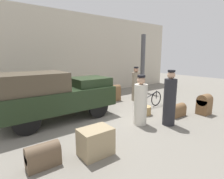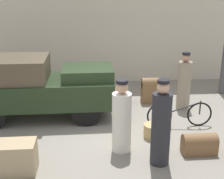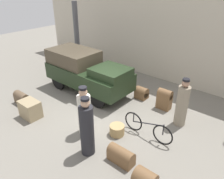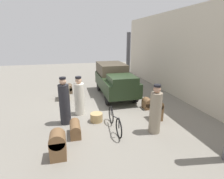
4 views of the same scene
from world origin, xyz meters
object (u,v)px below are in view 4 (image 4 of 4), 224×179
object	(u,v)px
trunk_barrel_dark	(58,144)
suitcase_small_leather	(157,109)
bicycle	(115,121)
trunk_umber_medium	(148,104)
trunk_wicker_pale	(69,88)
truck	(114,79)
porter_with_bicycle	(65,103)
suitcase_black_upright	(64,93)
suitcase_tan_flat	(75,129)
conductor_in_dark_uniform	(155,111)
porter_carrying_trunk	(79,98)
wicker_basket	(96,117)

from	to	relation	value
trunk_barrel_dark	suitcase_small_leather	size ratio (longest dim) A/B	0.97
bicycle	trunk_umber_medium	bearing A→B (deg)	127.38
trunk_umber_medium	suitcase_small_leather	size ratio (longest dim) A/B	0.61
trunk_umber_medium	trunk_wicker_pale	xyz separation A→B (m)	(-3.32, -3.41, 0.02)
truck	porter_with_bicycle	bearing A→B (deg)	-43.24
porter_with_bicycle	suitcase_black_upright	bearing A→B (deg)	-178.53
suitcase_black_upright	trunk_barrel_dark	bearing A→B (deg)	-1.36
porter_with_bicycle	suitcase_small_leather	bearing A→B (deg)	81.76
porter_with_bicycle	suitcase_small_leather	distance (m)	3.53
suitcase_black_upright	suitcase_small_leather	bearing A→B (deg)	46.85
suitcase_tan_flat	conductor_in_dark_uniform	bearing A→B (deg)	80.38
trunk_barrel_dark	suitcase_black_upright	bearing A→B (deg)	178.64
suitcase_tan_flat	suitcase_small_leather	size ratio (longest dim) A/B	0.93
porter_carrying_trunk	trunk_umber_medium	xyz separation A→B (m)	(0.14, 3.02, -0.51)
suitcase_black_upright	trunk_wicker_pale	size ratio (longest dim) A/B	1.12
conductor_in_dark_uniform	trunk_barrel_dark	xyz separation A→B (m)	(0.59, -3.11, -0.36)
conductor_in_dark_uniform	truck	bearing A→B (deg)	-175.86
conductor_in_dark_uniform	porter_with_bicycle	size ratio (longest dim) A/B	0.94
suitcase_tan_flat	suitcase_black_upright	xyz separation A→B (m)	(-3.76, -0.38, 0.09)
porter_carrying_trunk	trunk_umber_medium	size ratio (longest dim) A/B	3.34
conductor_in_dark_uniform	porter_with_bicycle	world-z (taller)	porter_with_bicycle
bicycle	suitcase_black_upright	distance (m)	4.11
wicker_basket	porter_with_bicycle	bearing A→B (deg)	-96.23
bicycle	suitcase_black_upright	xyz separation A→B (m)	(-3.73, -1.73, -0.03)
porter_with_bicycle	suitcase_black_upright	world-z (taller)	porter_with_bicycle
suitcase_black_upright	trunk_umber_medium	xyz separation A→B (m)	(2.24, 3.68, -0.09)
conductor_in_dark_uniform	trunk_barrel_dark	world-z (taller)	conductor_in_dark_uniform
trunk_umber_medium	suitcase_small_leather	bearing A→B (deg)	-6.94
suitcase_tan_flat	trunk_barrel_dark	distance (m)	1.16
truck	porter_carrying_trunk	size ratio (longest dim) A/B	2.37
truck	trunk_barrel_dark	size ratio (longest dim) A/B	4.95
truck	porter_carrying_trunk	world-z (taller)	truck
suitcase_black_upright	conductor_in_dark_uniform	bearing A→B (deg)	35.50
wicker_basket	trunk_barrel_dark	xyz separation A→B (m)	(1.85, -1.33, 0.24)
trunk_wicker_pale	wicker_basket	bearing A→B (deg)	13.26
wicker_basket	porter_with_bicycle	size ratio (longest dim) A/B	0.26
porter_carrying_trunk	trunk_wicker_pale	xyz separation A→B (m)	(-3.18, -0.38, -0.49)
bicycle	truck	bearing A→B (deg)	165.36
bicycle	porter_with_bicycle	distance (m)	1.95
porter_with_bicycle	porter_carrying_trunk	bearing A→B (deg)	140.99
bicycle	suitcase_black_upright	size ratio (longest dim) A/B	2.33
porter_carrying_trunk	suitcase_tan_flat	distance (m)	1.76
trunk_wicker_pale	porter_with_bicycle	bearing A→B (deg)	-2.87
suitcase_black_upright	trunk_umber_medium	bearing A→B (deg)	58.64
porter_carrying_trunk	trunk_barrel_dark	xyz separation A→B (m)	(2.69, -0.77, -0.33)
truck	trunk_barrel_dark	distance (m)	5.56
bicycle	wicker_basket	world-z (taller)	bicycle
trunk_barrel_dark	suitcase_small_leather	world-z (taller)	suitcase_small_leather
conductor_in_dark_uniform	wicker_basket	bearing A→B (deg)	-125.27
wicker_basket	porter_with_bicycle	distance (m)	1.32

